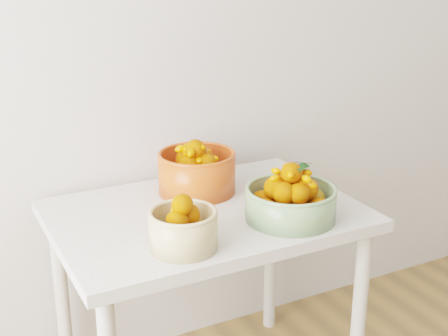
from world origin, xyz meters
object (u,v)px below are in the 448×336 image
Objects in this scene: bowl_cream at (183,228)px; bowl_green at (290,200)px; table at (206,236)px; bowl_orange at (197,171)px.

bowl_cream is 0.39m from bowl_green.
bowl_cream is at bearing -128.74° from table.
table is 0.33m from bowl_cream.
bowl_orange is at bearing 116.12° from bowl_green.
table is 2.78× the size of bowl_orange.
bowl_orange reaches higher than bowl_cream.
bowl_green is at bearing 5.47° from bowl_cream.
bowl_green is at bearing -63.88° from bowl_orange.
bowl_orange reaches higher than bowl_green.
bowl_orange is at bearing 75.27° from table.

